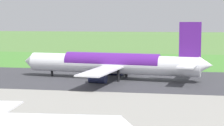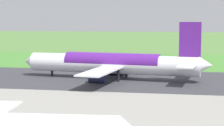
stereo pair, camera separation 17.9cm
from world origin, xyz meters
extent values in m
plane|color=#547F3D|center=(0.00, 0.00, 0.00)|extent=(800.00, 800.00, 0.00)
cube|color=#38383D|center=(0.00, 0.00, 0.03)|extent=(600.00, 39.42, 0.06)
cube|color=#478534|center=(0.00, -42.12, 0.02)|extent=(600.00, 80.00, 0.04)
cylinder|color=white|center=(-7.83, 0.00, 4.20)|extent=(48.27, 11.48, 5.20)
cone|color=white|center=(17.44, -3.36, 4.20)|extent=(3.62, 5.29, 4.94)
cone|color=white|center=(-32.81, 3.32, 4.80)|extent=(4.05, 4.84, 4.42)
cube|color=#591E8C|center=(-28.77, 2.78, 11.30)|extent=(5.62, 1.23, 9.00)
cube|color=white|center=(-28.05, 8.23, 5.00)|extent=(5.15, 9.45, 0.36)
cube|color=white|center=(-29.49, -2.67, 5.00)|extent=(5.15, 9.45, 0.36)
cube|color=white|center=(-7.38, 11.04, 3.80)|extent=(8.85, 22.60, 0.35)
cube|color=white|center=(-10.27, -10.77, 3.80)|extent=(8.85, 22.60, 0.35)
cylinder|color=#23284C|center=(-5.36, 7.24, 1.32)|extent=(4.83, 3.37, 2.80)
cylinder|color=#23284C|center=(-7.33, -7.63, 1.32)|extent=(4.83, 3.37, 2.80)
cylinder|color=black|center=(10.25, -2.40, 1.71)|extent=(0.70, 0.70, 3.42)
cylinder|color=black|center=(-10.28, 4.36, 1.71)|extent=(0.70, 0.70, 3.42)
cylinder|color=black|center=(-11.33, -3.57, 1.71)|extent=(0.70, 0.70, 3.42)
cylinder|color=#591E8C|center=(-7.83, 0.00, 4.72)|extent=(26.86, 8.66, 5.23)
cylinder|color=slate|center=(10.68, -45.10, 1.10)|extent=(0.10, 0.10, 2.20)
cube|color=red|center=(10.68, -45.12, 2.50)|extent=(0.60, 0.04, 0.60)
cone|color=orange|center=(14.66, -42.09, 0.28)|extent=(0.40, 0.40, 0.55)
camera|label=1|loc=(-27.12, 108.34, 16.66)|focal=64.64mm
camera|label=2|loc=(-27.30, 108.31, 16.66)|focal=64.64mm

